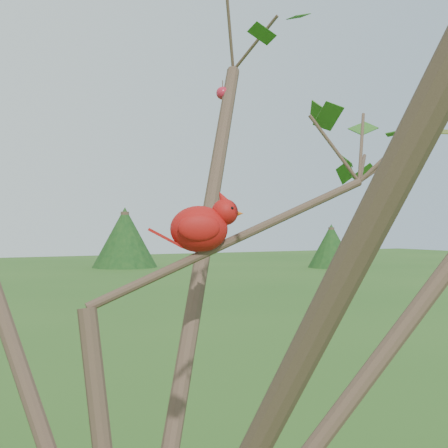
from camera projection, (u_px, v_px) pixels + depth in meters
name	position (u px, v px, depth m)	size (l,w,h in m)	color
crabapple_tree	(149.00, 214.00, 0.95)	(2.35, 2.05, 2.95)	#443024
cardinal	(202.00, 227.00, 1.11)	(0.19, 0.12, 0.13)	red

